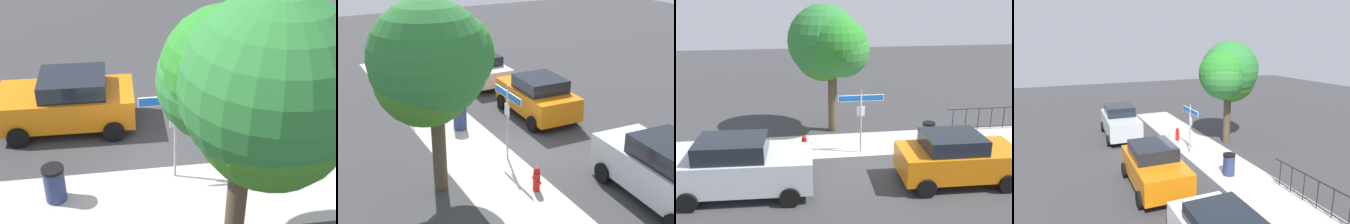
# 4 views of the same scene
# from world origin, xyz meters

# --- Properties ---
(ground_plane) EXTENTS (60.00, 60.00, 0.00)m
(ground_plane) POSITION_xyz_m (0.00, 0.00, 0.00)
(ground_plane) COLOR #38383A
(sidewalk_strip) EXTENTS (24.00, 2.60, 0.00)m
(sidewalk_strip) POSITION_xyz_m (2.00, 1.30, 0.00)
(sidewalk_strip) COLOR #B0ADA4
(sidewalk_strip) RESTS_ON ground_plane
(street_sign) EXTENTS (1.82, 0.07, 2.65)m
(street_sign) POSITION_xyz_m (-0.27, 0.40, 1.90)
(street_sign) COLOR #9EA0A5
(street_sign) RESTS_ON ground_plane
(shade_tree) EXTENTS (3.55, 3.74, 5.85)m
(shade_tree) POSITION_xyz_m (-1.23, 3.13, 4.01)
(shade_tree) COLOR #4B3E2B
(shade_tree) RESTS_ON ground_plane
(car_silver) EXTENTS (4.59, 2.22, 1.95)m
(car_silver) POSITION_xyz_m (-4.69, -2.37, 0.98)
(car_silver) COLOR silver
(car_silver) RESTS_ON ground_plane
(car_orange) EXTENTS (4.10, 2.20, 1.76)m
(car_orange) POSITION_xyz_m (2.57, -2.48, 0.90)
(car_orange) COLOR orange
(car_orange) RESTS_ON ground_plane
(car_white) EXTENTS (4.56, 2.03, 1.52)m
(car_white) POSITION_xyz_m (7.95, -2.19, 0.80)
(car_white) COLOR white
(car_white) RESTS_ON ground_plane
(iron_fence) EXTENTS (5.15, 0.04, 1.07)m
(iron_fence) POSITION_xyz_m (6.75, 2.30, 0.56)
(iron_fence) COLOR black
(iron_fence) RESTS_ON ground_plane
(fire_hydrant) EXTENTS (0.42, 0.22, 0.78)m
(fire_hydrant) POSITION_xyz_m (-2.55, 0.60, 0.38)
(fire_hydrant) COLOR red
(fire_hydrant) RESTS_ON ground_plane
(trash_bin) EXTENTS (0.55, 0.55, 0.98)m
(trash_bin) POSITION_xyz_m (2.80, 0.90, 0.49)
(trash_bin) COLOR navy
(trash_bin) RESTS_ON ground_plane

